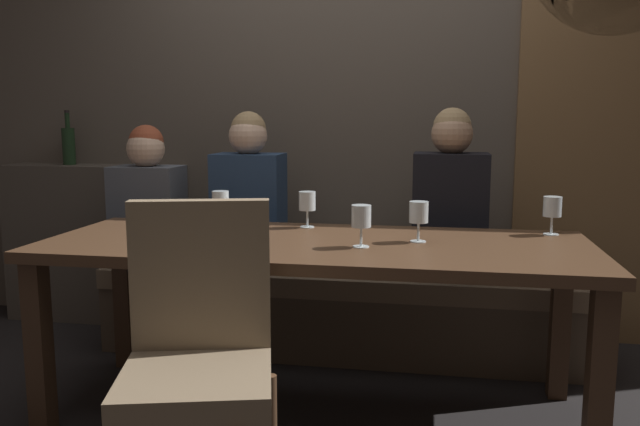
% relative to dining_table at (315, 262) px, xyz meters
% --- Properties ---
extents(ground, '(9.00, 9.00, 0.00)m').
position_rel_dining_table_xyz_m(ground, '(0.00, 0.00, -0.65)').
color(ground, black).
extents(back_wall_tiled, '(6.00, 0.12, 3.00)m').
position_rel_dining_table_xyz_m(back_wall_tiled, '(0.00, 1.22, 0.85)').
color(back_wall_tiled, brown).
rests_on(back_wall_tiled, ground).
extents(arched_door, '(0.90, 0.05, 2.55)m').
position_rel_dining_table_xyz_m(arched_door, '(1.35, 1.15, 0.71)').
color(arched_door, brown).
rests_on(arched_door, ground).
extents(back_counter, '(1.10, 0.28, 0.95)m').
position_rel_dining_table_xyz_m(back_counter, '(-1.55, 1.04, -0.18)').
color(back_counter, '#494138').
rests_on(back_counter, ground).
extents(dining_table, '(2.20, 0.84, 0.74)m').
position_rel_dining_table_xyz_m(dining_table, '(0.00, 0.00, 0.00)').
color(dining_table, '#412B1C').
rests_on(dining_table, ground).
extents(banquette_bench, '(2.50, 0.44, 0.45)m').
position_rel_dining_table_xyz_m(banquette_bench, '(0.00, 0.70, -0.42)').
color(banquette_bench, '#4A3C2E').
rests_on(banquette_bench, ground).
extents(chair_near_side, '(0.54, 0.54, 0.98)m').
position_rel_dining_table_xyz_m(chair_near_side, '(-0.23, -0.72, -0.09)').
color(chair_near_side, '#4C3321').
rests_on(chair_near_side, ground).
extents(diner_redhead, '(0.36, 0.24, 0.75)m').
position_rel_dining_table_xyz_m(diner_redhead, '(-1.04, 0.69, 0.15)').
color(diner_redhead, '#4C515B').
rests_on(diner_redhead, banquette_bench).
extents(diner_bearded, '(0.36, 0.24, 0.82)m').
position_rel_dining_table_xyz_m(diner_bearded, '(-0.49, 0.73, 0.18)').
color(diner_bearded, navy).
rests_on(diner_bearded, banquette_bench).
extents(diner_far_end, '(0.36, 0.24, 0.83)m').
position_rel_dining_table_xyz_m(diner_far_end, '(0.55, 0.68, 0.19)').
color(diner_far_end, black).
rests_on(diner_far_end, banquette_bench).
extents(wine_bottle_dark_red, '(0.08, 0.08, 0.33)m').
position_rel_dining_table_xyz_m(wine_bottle_dark_red, '(-1.71, 1.05, 0.42)').
color(wine_bottle_dark_red, black).
rests_on(wine_bottle_dark_red, back_counter).
extents(wine_glass_near_left, '(0.08, 0.08, 0.16)m').
position_rel_dining_table_xyz_m(wine_glass_near_left, '(0.41, 0.05, 0.20)').
color(wine_glass_near_left, silver).
rests_on(wine_glass_near_left, dining_table).
extents(wine_glass_far_left, '(0.08, 0.08, 0.16)m').
position_rel_dining_table_xyz_m(wine_glass_far_left, '(-0.49, 0.26, 0.20)').
color(wine_glass_far_left, silver).
rests_on(wine_glass_far_left, dining_table).
extents(wine_glass_far_right, '(0.08, 0.08, 0.16)m').
position_rel_dining_table_xyz_m(wine_glass_far_right, '(0.20, -0.09, 0.20)').
color(wine_glass_far_right, silver).
rests_on(wine_glass_far_right, dining_table).
extents(wine_glass_center_back, '(0.08, 0.08, 0.16)m').
position_rel_dining_table_xyz_m(wine_glass_center_back, '(-0.09, 0.31, 0.20)').
color(wine_glass_center_back, silver).
rests_on(wine_glass_center_back, dining_table).
extents(wine_glass_end_right, '(0.08, 0.08, 0.16)m').
position_rel_dining_table_xyz_m(wine_glass_end_right, '(0.96, 0.31, 0.20)').
color(wine_glass_end_right, silver).
rests_on(wine_glass_end_right, dining_table).
extents(espresso_cup, '(0.12, 0.12, 0.06)m').
position_rel_dining_table_xyz_m(espresso_cup, '(-0.42, 0.06, 0.11)').
color(espresso_cup, white).
rests_on(espresso_cup, dining_table).
extents(fork_on_table, '(0.08, 0.16, 0.01)m').
position_rel_dining_table_xyz_m(fork_on_table, '(-0.26, -0.26, 0.09)').
color(fork_on_table, silver).
rests_on(fork_on_table, dining_table).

